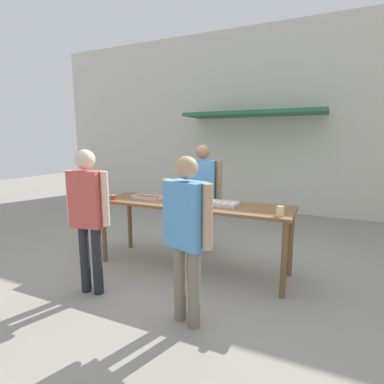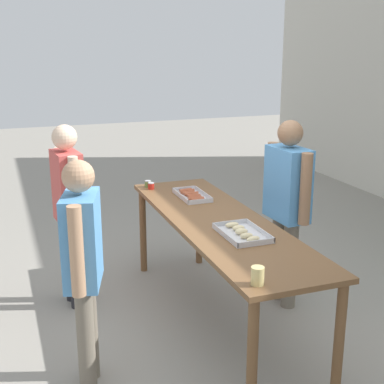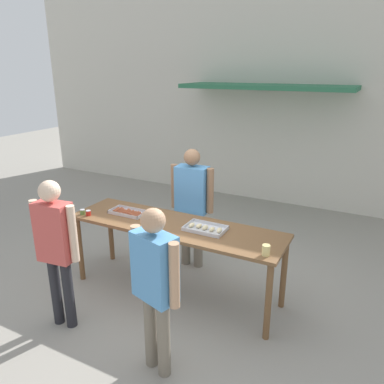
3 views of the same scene
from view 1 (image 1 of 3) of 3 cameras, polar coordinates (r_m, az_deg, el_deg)
The scene contains 11 objects.
ground_plane at distance 4.38m, azimuth 0.00°, elevation -14.20°, with size 24.00×24.00×0.00m, color gray.
building_facade_back at distance 7.82m, azimuth 12.48°, elevation 13.00°, with size 12.00×1.11×4.50m.
serving_table at distance 4.12m, azimuth 0.00°, elevation -3.48°, with size 2.70×0.76×0.94m.
food_tray_sausages at distance 4.45m, azimuth -8.32°, elevation -1.02°, with size 0.47×0.25×0.04m.
food_tray_buns at distance 3.97m, azimuth 5.36°, elevation -2.21°, with size 0.48×0.31×0.06m.
condiment_jar_mustard at distance 4.51m, azimuth -15.70°, elevation -0.91°, with size 0.06×0.06×0.07m.
condiment_jar_ketchup at distance 4.46m, azimuth -14.75°, elevation -0.98°, with size 0.06×0.06×0.07m.
beer_cup at distance 3.50m, azimuth 16.45°, elevation -3.53°, with size 0.08×0.08×0.12m.
person_server_behind_table at distance 4.78m, azimuth 2.03°, elevation 0.63°, with size 0.63×0.26×1.72m.
person_customer_holding_hotdog at distance 3.60m, azimuth -19.20°, elevation -3.04°, with size 0.54×0.25×1.69m.
person_customer_with_cup at distance 2.83m, azimuth -1.03°, elevation -6.69°, with size 0.57×0.33×1.64m.
Camera 1 is at (1.66, -3.65, 1.78)m, focal length 28.00 mm.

